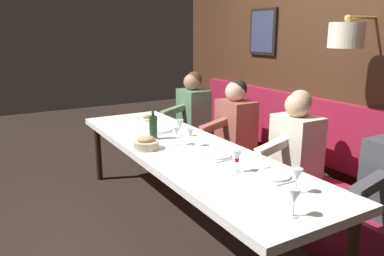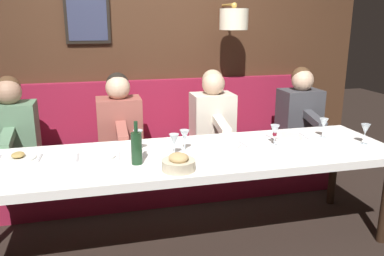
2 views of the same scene
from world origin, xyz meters
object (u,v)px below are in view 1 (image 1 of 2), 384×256
object	(u,v)px
wine_glass_1	(180,124)
wine_bottle	(153,127)
wine_glass_2	(190,133)
diner_near	(296,138)
wine_glass_0	(237,157)
dining_table	(185,154)
wine_glass_4	(297,176)
bread_bowl	(146,143)
diner_middle	(236,118)
diner_far	(193,105)
wine_glass_3	(177,132)
wine_glass_5	(294,197)

from	to	relation	value
wine_glass_1	wine_bottle	xyz separation A→B (m)	(-0.27, 0.04, -0.00)
wine_glass_2	wine_bottle	size ratio (longest dim) A/B	0.55
wine_bottle	diner_near	bearing A→B (deg)	-40.11
wine_glass_0	dining_table	bearing A→B (deg)	92.94
wine_glass_0	wine_glass_4	bearing A→B (deg)	-78.85
wine_glass_1	wine_glass_4	bearing A→B (deg)	-90.44
bread_bowl	diner_middle	bearing A→B (deg)	14.28
diner_far	wine_glass_3	distance (m)	1.54
diner_far	wine_glass_5	world-z (taller)	diner_far
wine_glass_2	wine_glass_1	bearing A→B (deg)	76.68
diner_middle	bread_bowl	world-z (taller)	diner_middle
wine_glass_3	bread_bowl	distance (m)	0.29
wine_glass_4	wine_bottle	xyz separation A→B (m)	(-0.25, 1.58, -0.00)
wine_glass_1	diner_middle	bearing A→B (deg)	7.04
wine_glass_0	wine_glass_5	distance (m)	0.72
wine_glass_3	wine_bottle	size ratio (longest dim) A/B	0.55
diner_far	wine_glass_1	xyz separation A→B (m)	(-0.74, -1.00, 0.04)
wine_glass_5	wine_bottle	xyz separation A→B (m)	(-0.01, 1.80, -0.00)
diner_near	wine_bottle	bearing A→B (deg)	139.89
diner_near	wine_glass_1	bearing A→B (deg)	132.54
wine_glass_0	wine_glass_3	world-z (taller)	same
diner_far	wine_glass_4	xyz separation A→B (m)	(-0.75, -2.55, 0.04)
diner_middle	wine_glass_4	bearing A→B (deg)	-114.63
wine_glass_1	wine_glass_2	world-z (taller)	same
dining_table	diner_far	world-z (taller)	diner_far
wine_glass_0	wine_glass_2	world-z (taller)	same
diner_near	bread_bowl	distance (m)	1.33
dining_table	wine_glass_4	size ratio (longest dim) A/B	19.27
wine_glass_3	diner_middle	bearing A→B (deg)	20.11
dining_table	diner_near	bearing A→B (deg)	-27.12
diner_far	wine_glass_1	bearing A→B (deg)	-126.34
dining_table	wine_bottle	distance (m)	0.45
diner_near	bread_bowl	bearing A→B (deg)	153.47
diner_near	wine_glass_3	size ratio (longest dim) A/B	4.82
diner_middle	wine_glass_5	distance (m)	2.10
dining_table	wine_glass_3	xyz separation A→B (m)	(-0.02, 0.11, 0.17)
dining_table	diner_middle	world-z (taller)	diner_middle
dining_table	wine_glass_3	bearing A→B (deg)	100.86
diner_far	diner_middle	bearing A→B (deg)	-90.00
wine_glass_1	wine_glass_3	bearing A→B (deg)	-124.67
wine_bottle	dining_table	bearing A→B (deg)	-72.92
diner_far	wine_glass_2	size ratio (longest dim) A/B	4.82
bread_bowl	wine_glass_1	bearing A→B (deg)	25.16
diner_middle	diner_far	bearing A→B (deg)	90.00
wine_glass_4	wine_bottle	bearing A→B (deg)	99.08
wine_glass_2	wine_bottle	distance (m)	0.42
diner_middle	wine_glass_5	world-z (taller)	diner_middle
diner_near	wine_glass_2	world-z (taller)	diner_near
diner_near	diner_middle	distance (m)	0.89
wine_glass_1	wine_glass_4	xyz separation A→B (m)	(-0.01, -1.54, 0.00)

